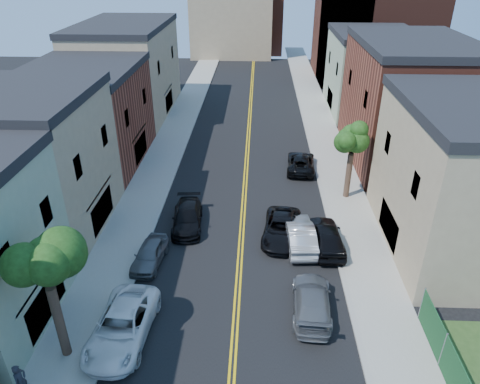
# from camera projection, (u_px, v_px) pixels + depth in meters

# --- Properties ---
(sidewalk_left) EXTENTS (3.20, 100.00, 0.15)m
(sidewalk_left) POSITION_uv_depth(u_px,v_px,m) (168.00, 144.00, 44.03)
(sidewalk_left) COLOR gray
(sidewalk_left) RESTS_ON ground
(sidewalk_right) EXTENTS (3.20, 100.00, 0.15)m
(sidewalk_right) POSITION_uv_depth(u_px,v_px,m) (329.00, 147.00, 43.45)
(sidewalk_right) COLOR gray
(sidewalk_right) RESTS_ON ground
(curb_left) EXTENTS (0.30, 100.00, 0.15)m
(curb_left) POSITION_uv_depth(u_px,v_px,m) (186.00, 145.00, 43.97)
(curb_left) COLOR gray
(curb_left) RESTS_ON ground
(curb_right) EXTENTS (0.30, 100.00, 0.15)m
(curb_right) POSITION_uv_depth(u_px,v_px,m) (311.00, 147.00, 43.51)
(curb_right) COLOR gray
(curb_right) RESTS_ON ground
(bldg_left_tan_near) EXTENTS (9.00, 10.00, 9.00)m
(bldg_left_tan_near) POSITION_uv_depth(u_px,v_px,m) (27.00, 168.00, 28.98)
(bldg_left_tan_near) COLOR #998466
(bldg_left_tan_near) RESTS_ON ground
(bldg_left_brick) EXTENTS (9.00, 12.00, 8.00)m
(bldg_left_brick) POSITION_uv_depth(u_px,v_px,m) (87.00, 119.00, 38.87)
(bldg_left_brick) COLOR brown
(bldg_left_brick) RESTS_ON ground
(bldg_left_tan_far) EXTENTS (9.00, 16.00, 9.50)m
(bldg_left_tan_far) POSITION_uv_depth(u_px,v_px,m) (128.00, 72.00, 50.79)
(bldg_left_tan_far) COLOR #998466
(bldg_left_tan_far) RESTS_ON ground
(bldg_right_tan) EXTENTS (9.00, 12.00, 9.00)m
(bldg_right_tan) POSITION_uv_depth(u_px,v_px,m) (471.00, 183.00, 27.07)
(bldg_right_tan) COLOR #998466
(bldg_right_tan) RESTS_ON ground
(bldg_right_brick) EXTENTS (9.00, 14.00, 10.00)m
(bldg_right_brick) POSITION_uv_depth(u_px,v_px,m) (407.00, 105.00, 39.11)
(bldg_right_brick) COLOR brown
(bldg_right_brick) RESTS_ON ground
(bldg_right_palegrn) EXTENTS (9.00, 12.00, 8.50)m
(bldg_right_palegrn) POSITION_uv_depth(u_px,v_px,m) (371.00, 74.00, 51.75)
(bldg_right_palegrn) COLOR gray
(bldg_right_palegrn) RESTS_ON ground
(church) EXTENTS (16.20, 14.20, 22.60)m
(church) POSITION_uv_depth(u_px,v_px,m) (368.00, 27.00, 63.45)
(church) COLOR #4C2319
(church) RESTS_ON ground
(backdrop_left) EXTENTS (14.00, 8.00, 12.00)m
(backdrop_left) POSITION_uv_depth(u_px,v_px,m) (232.00, 21.00, 77.89)
(backdrop_left) COLOR #998466
(backdrop_left) RESTS_ON ground
(backdrop_center) EXTENTS (10.00, 8.00, 10.00)m
(backdrop_center) POSITION_uv_depth(u_px,v_px,m) (255.00, 24.00, 81.73)
(backdrop_center) COLOR brown
(backdrop_center) RESTS_ON ground
(tree_left_mid) EXTENTS (5.20, 5.20, 9.29)m
(tree_left_mid) POSITION_uv_depth(u_px,v_px,m) (39.00, 241.00, 18.11)
(tree_left_mid) COLOR #3E2B1F
(tree_left_mid) RESTS_ON sidewalk_left
(tree_right_far) EXTENTS (4.40, 4.40, 8.03)m
(tree_right_far) POSITION_uv_depth(u_px,v_px,m) (355.00, 128.00, 31.96)
(tree_right_far) COLOR #3E2B1F
(tree_right_far) RESTS_ON sidewalk_right
(white_pickup) EXTENTS (2.93, 5.80, 1.57)m
(white_pickup) POSITION_uv_depth(u_px,v_px,m) (122.00, 326.00, 21.82)
(white_pickup) COLOR white
(white_pickup) RESTS_ON ground
(grey_car_left) EXTENTS (1.97, 4.05, 1.33)m
(grey_car_left) POSITION_uv_depth(u_px,v_px,m) (150.00, 254.00, 27.18)
(grey_car_left) COLOR #54575B
(grey_car_left) RESTS_ON ground
(black_car_left) EXTENTS (2.37, 5.03, 1.42)m
(black_car_left) POSITION_uv_depth(u_px,v_px,m) (187.00, 217.00, 30.81)
(black_car_left) COLOR black
(black_car_left) RESTS_ON ground
(grey_car_right) EXTENTS (2.33, 5.06, 1.43)m
(grey_car_right) POSITION_uv_depth(u_px,v_px,m) (312.00, 301.00, 23.48)
(grey_car_right) COLOR #575A5E
(grey_car_right) RESTS_ON ground
(black_car_right) EXTENTS (2.22, 4.97, 1.66)m
(black_car_right) POSITION_uv_depth(u_px,v_px,m) (326.00, 236.00, 28.58)
(black_car_right) COLOR black
(black_car_right) RESTS_ON ground
(silver_car_right) EXTENTS (2.04, 5.03, 1.62)m
(silver_car_right) POSITION_uv_depth(u_px,v_px,m) (300.00, 234.00, 28.81)
(silver_car_right) COLOR #A5A7AD
(silver_car_right) RESTS_ON ground
(dark_car_right_far) EXTENTS (2.68, 5.11, 1.37)m
(dark_car_right_far) POSITION_uv_depth(u_px,v_px,m) (301.00, 162.00, 38.81)
(dark_car_right_far) COLOR black
(dark_car_right_far) RESTS_ON ground
(black_suv_lane) EXTENTS (2.96, 5.41, 1.44)m
(black_suv_lane) POSITION_uv_depth(u_px,v_px,m) (282.00, 229.00, 29.56)
(black_suv_lane) COLOR black
(black_suv_lane) RESTS_ON ground
(pedestrian_left) EXTENTS (0.51, 0.69, 1.72)m
(pedestrian_left) POSITION_uv_depth(u_px,v_px,m) (21.00, 381.00, 18.78)
(pedestrian_left) COLOR #23232A
(pedestrian_left) RESTS_ON sidewalk_left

